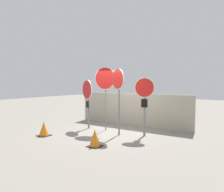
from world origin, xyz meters
TOP-DOWN VIEW (x-y plane):
  - ground_plane at (0.00, 0.00)m, footprint 40.00×40.00m
  - fence_back at (0.00, 1.77)m, footprint 5.68×0.12m
  - stop_sign_0 at (-1.27, 0.06)m, footprint 0.80×0.37m
  - stop_sign_1 at (-0.40, 0.16)m, footprint 0.93×0.20m
  - stop_sign_2 at (0.49, -0.24)m, footprint 0.73×0.37m
  - stop_sign_3 at (1.38, 0.18)m, footprint 0.73×0.23m
  - traffic_cone_0 at (0.67, -1.92)m, footprint 0.41×0.41m
  - traffic_cone_1 at (-1.78, -1.89)m, footprint 0.44×0.44m

SIDE VIEW (x-z plane):
  - ground_plane at x=0.00m, z-range 0.00..0.00m
  - traffic_cone_1 at x=-1.78m, z-range 0.00..0.54m
  - traffic_cone_0 at x=0.67m, z-range 0.00..0.54m
  - fence_back at x=0.00m, z-range 0.00..1.50m
  - stop_sign_0 at x=-1.27m, z-range 0.42..2.58m
  - stop_sign_3 at x=1.38m, z-range 0.41..2.60m
  - stop_sign_2 at x=0.49m, z-range 0.61..3.15m
  - stop_sign_1 at x=-0.40m, z-range 0.72..3.37m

